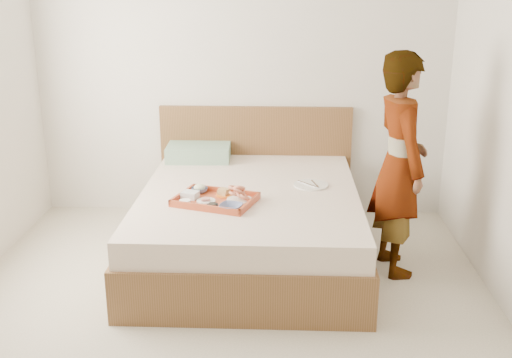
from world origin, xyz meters
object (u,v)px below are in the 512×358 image
object	(u,v)px
bed	(250,224)
tray	(215,199)
person	(399,165)
dinner_plate	(311,185)

from	to	relation	value
bed	tray	world-z (taller)	tray
tray	person	bearing A→B (deg)	24.41
bed	person	world-z (taller)	person
tray	person	size ratio (longest dim) A/B	0.34
bed	dinner_plate	distance (m)	0.54
tray	dinner_plate	distance (m)	0.77
dinner_plate	person	world-z (taller)	person
tray	person	distance (m)	1.28
tray	dinner_plate	xyz separation A→B (m)	(0.67, 0.39, -0.02)
person	dinner_plate	bearing A→B (deg)	56.06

